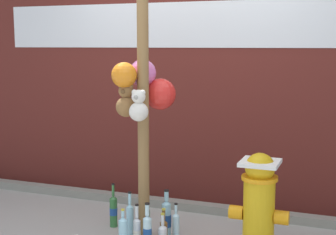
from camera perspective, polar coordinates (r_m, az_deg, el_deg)
name	(u,v)px	position (r m, az deg, el deg)	size (l,w,h in m)	color
building_wall	(196,29)	(4.96, 3.22, 10.18)	(10.00, 0.21, 3.49)	#561E19
curb_strip	(184,205)	(4.88, 1.84, -10.13)	(8.00, 0.12, 0.08)	gray
memorial_post	(143,63)	(3.92, -2.88, 6.33)	(0.54, 0.52, 2.65)	olive
fire_hydrant	(259,203)	(3.79, 10.49, -9.75)	(0.45, 0.29, 0.81)	gold
bottle_0	(137,233)	(3.95, -3.60, -13.19)	(0.06, 0.06, 0.37)	silver
bottle_1	(176,227)	(4.06, 0.92, -12.58)	(0.06, 0.06, 0.34)	#B2DBEA
bottle_2	(113,210)	(4.44, -6.33, -10.63)	(0.07, 0.07, 0.39)	#337038
bottle_3	(166,218)	(4.16, -0.18, -11.61)	(0.08, 0.08, 0.41)	#93CCE0
bottle_4	(130,221)	(4.13, -4.42, -11.84)	(0.06, 0.06, 0.41)	#93CCE0
bottle_5	(147,232)	(3.89, -2.40, -13.12)	(0.07, 0.07, 0.40)	#B2DBEA
bottle_7	(123,234)	(3.91, -5.22, -13.32)	(0.07, 0.07, 0.35)	#93CCE0
bottle_8	(164,231)	(4.03, -0.50, -13.03)	(0.06, 0.06, 0.31)	brown
bottle_9	(147,221)	(4.25, -2.47, -11.93)	(0.06, 0.06, 0.33)	#337038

